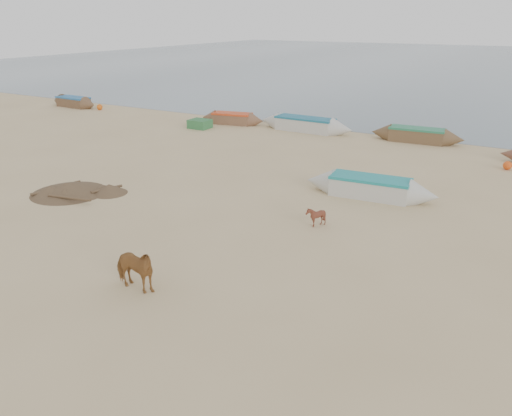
{
  "coord_description": "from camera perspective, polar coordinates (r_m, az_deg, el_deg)",
  "views": [
    {
      "loc": [
        8.12,
        -10.28,
        7.32
      ],
      "look_at": [
        0.0,
        4.0,
        1.0
      ],
      "focal_mm": 35.0,
      "sensor_mm": 36.0,
      "label": 1
    }
  ],
  "objects": [
    {
      "name": "calf_front",
      "position": [
        18.62,
        6.85,
        -0.96
      ],
      "size": [
        0.86,
        0.8,
        0.78
      ],
      "primitive_type": "imported",
      "rotation": [
        0.0,
        0.0,
        -1.29
      ],
      "color": "#5E2C1D",
      "rests_on": "ground"
    },
    {
      "name": "near_canoe",
      "position": [
        22.08,
        12.88,
        2.36
      ],
      "size": [
        5.8,
        1.7,
        0.88
      ],
      "primitive_type": null,
      "rotation": [
        0.0,
        0.0,
        0.08
      ],
      "color": "beige",
      "rests_on": "ground"
    },
    {
      "name": "beach_clutter",
      "position": [
        30.54,
        21.94,
        6.23
      ],
      "size": [
        47.06,
        4.55,
        0.64
      ],
      "color": "#306B3B",
      "rests_on": "ground"
    },
    {
      "name": "cow_adult",
      "position": [
        14.55,
        -13.82,
        -6.81
      ],
      "size": [
        1.6,
        0.75,
        1.35
      ],
      "primitive_type": "imported",
      "rotation": [
        0.0,
        0.0,
        1.56
      ],
      "color": "#936030",
      "rests_on": "ground"
    },
    {
      "name": "sea",
      "position": [
        92.92,
        25.4,
        14.61
      ],
      "size": [
        160.0,
        160.0,
        0.0
      ],
      "primitive_type": "plane",
      "color": "slate",
      "rests_on": "ground"
    },
    {
      "name": "waterline_canoes",
      "position": [
        31.94,
        19.16,
        7.45
      ],
      "size": [
        60.41,
        3.87,
        0.94
      ],
      "color": "brown",
      "rests_on": "ground"
    },
    {
      "name": "debris_pile",
      "position": [
        23.57,
        -20.63,
        2.18
      ],
      "size": [
        3.55,
        3.55,
        0.48
      ],
      "primitive_type": "cone",
      "rotation": [
        0.0,
        0.0,
        0.08
      ],
      "color": "brown",
      "rests_on": "ground"
    },
    {
      "name": "ground",
      "position": [
        15.01,
        -7.66,
        -8.36
      ],
      "size": [
        140.0,
        140.0,
        0.0
      ],
      "primitive_type": "plane",
      "color": "tan",
      "rests_on": "ground"
    }
  ]
}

